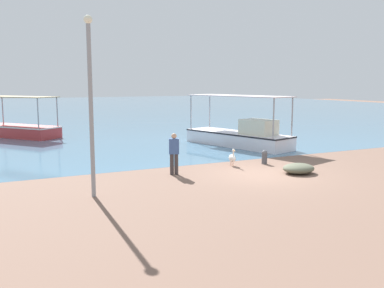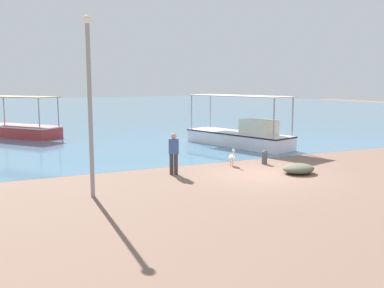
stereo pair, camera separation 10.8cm
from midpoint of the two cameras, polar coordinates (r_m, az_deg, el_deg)
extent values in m
plane|color=#80604F|center=(17.72, 9.14, -3.99)|extent=(120.00, 120.00, 0.00)
cube|color=teal|center=(63.09, -16.62, 4.52)|extent=(110.00, 90.00, 0.00)
cube|color=#BC3638|center=(31.56, -22.01, 1.59)|extent=(5.04, 5.71, 0.78)
cube|color=silver|center=(31.53, -22.04, 2.22)|extent=(5.10, 5.77, 0.08)
cylinder|color=#99999E|center=(30.14, -17.63, 4.11)|extent=(0.08, 0.08, 1.94)
cylinder|color=#99999E|center=(28.95, -19.95, 3.85)|extent=(0.08, 0.08, 1.94)
cylinder|color=#99999E|center=(33.98, -24.01, 4.21)|extent=(0.08, 0.08, 1.94)
cube|color=#8E7C56|center=(31.40, -22.24, 5.86)|extent=(5.00, 5.62, 0.05)
cube|color=white|center=(25.31, 5.97, 0.66)|extent=(3.78, 7.12, 0.80)
cube|color=black|center=(25.27, 5.98, 1.47)|extent=(3.83, 7.17, 0.08)
cylinder|color=#99999E|center=(26.81, -0.26, 4.25)|extent=(0.08, 0.08, 2.11)
cylinder|color=#99999E|center=(27.95, 2.26, 4.41)|extent=(0.08, 0.08, 2.11)
cylinder|color=#99999E|center=(22.52, 10.68, 3.35)|extent=(0.08, 0.08, 2.11)
cylinder|color=#99999E|center=(23.85, 13.08, 3.54)|extent=(0.08, 0.08, 2.11)
cube|color=silver|center=(25.11, 6.06, 6.41)|extent=(3.82, 6.95, 0.05)
cube|color=beige|center=(24.22, 8.73, 2.24)|extent=(1.81, 2.17, 0.85)
cylinder|color=#E0997A|center=(19.30, 5.33, -2.58)|extent=(0.03, 0.03, 0.22)
cylinder|color=#E0997A|center=(19.27, 5.04, -2.59)|extent=(0.03, 0.03, 0.22)
ellipsoid|color=white|center=(19.21, 5.22, -1.88)|extent=(0.40, 0.61, 0.32)
ellipsoid|color=white|center=(19.45, 5.00, -1.70)|extent=(0.15, 0.18, 0.10)
cylinder|color=white|center=(19.03, 5.37, -1.29)|extent=(0.07, 0.07, 0.26)
sphere|color=white|center=(19.00, 5.38, -0.81)|extent=(0.11, 0.11, 0.11)
cone|color=#E5933F|center=(18.85, 5.53, -0.92)|extent=(0.12, 0.30, 0.06)
cylinder|color=gray|center=(14.08, -13.52, 4.13)|extent=(0.14, 0.14, 5.54)
sphere|color=#EAEACC|center=(14.18, -13.93, 15.81)|extent=(0.28, 0.28, 0.28)
cylinder|color=#47474C|center=(19.89, 9.48, -1.96)|extent=(0.25, 0.25, 0.48)
sphere|color=#4C4C51|center=(19.84, 9.50, -1.19)|extent=(0.26, 0.26, 0.26)
cylinder|color=#3F3737|center=(17.36, -2.88, -2.72)|extent=(0.16, 0.16, 0.85)
cylinder|color=#3F3737|center=(17.37, -2.28, -2.71)|extent=(0.16, 0.16, 0.85)
cube|color=#3C5A94|center=(17.24, -2.60, -0.32)|extent=(0.45, 0.34, 0.62)
sphere|color=tan|center=(17.18, -2.61, 1.07)|extent=(0.22, 0.22, 0.22)
ellipsoid|color=#5F624D|center=(18.13, 13.86, -3.18)|extent=(1.35, 1.15, 0.42)
camera|label=1|loc=(0.05, -90.16, -0.02)|focal=40.00mm
camera|label=2|loc=(0.05, 89.84, 0.02)|focal=40.00mm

